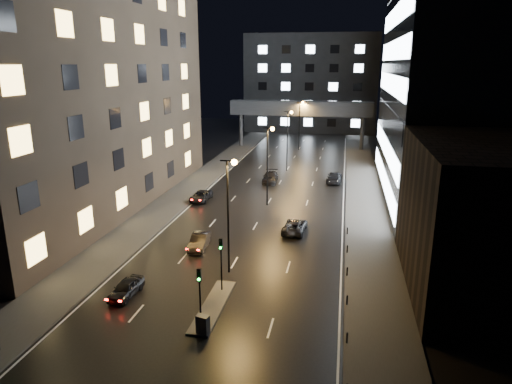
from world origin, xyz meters
TOP-DOWN VIEW (x-y plane):
  - ground at (0.00, 40.00)m, footprint 160.00×160.00m
  - sidewalk_left at (-12.50, 35.00)m, footprint 5.00×110.00m
  - sidewalk_right at (12.50, 35.00)m, footprint 5.00×110.00m
  - building_left at (-22.50, 24.00)m, footprint 15.00×48.00m
  - building_right_low at (20.00, 9.00)m, footprint 10.00×18.00m
  - building_right_glass at (25.00, 36.00)m, footprint 20.00×36.00m
  - building_far at (0.00, 98.00)m, footprint 34.00×14.00m
  - skybridge at (0.00, 70.00)m, footprint 30.00×3.00m
  - median_island at (0.30, 2.00)m, footprint 1.60×8.00m
  - traffic_signal_near at (0.30, 4.49)m, footprint 0.28×0.34m
  - traffic_signal_far at (0.30, -1.01)m, footprint 0.28×0.34m
  - bollard_row at (10.20, 6.50)m, footprint 0.12×25.12m
  - streetlight_near at (0.16, 8.00)m, footprint 1.45×0.50m
  - streetlight_mid_a at (0.16, 28.00)m, footprint 1.45×0.50m
  - streetlight_mid_b at (0.16, 48.00)m, footprint 1.45×0.50m
  - streetlight_far at (0.16, 68.00)m, footprint 1.45×0.50m
  - car_away_a at (-6.92, 2.36)m, footprint 1.82×3.96m
  - car_away_b at (-4.20, 12.66)m, footprint 1.94×4.54m
  - car_away_c at (-9.00, 28.23)m, footprint 2.22×4.70m
  - car_away_d at (-1.50, 39.81)m, footprint 2.51×5.47m
  - car_toward_a at (4.59, 18.95)m, footprint 2.58×5.03m
  - car_toward_b at (8.20, 41.63)m, footprint 2.46×5.55m
  - utility_cabinet at (0.67, -1.70)m, footprint 0.94×0.71m
  - cone_a at (0.74, -1.52)m, footprint 0.50×0.50m

SIDE VIEW (x-z plane):
  - ground at x=0.00m, z-range 0.00..0.00m
  - sidewalk_left at x=-12.50m, z-range 0.00..0.15m
  - sidewalk_right at x=12.50m, z-range 0.00..0.15m
  - median_island at x=0.30m, z-range 0.00..0.15m
  - cone_a at x=0.74m, z-range 0.00..0.55m
  - bollard_row at x=10.20m, z-range 0.00..0.90m
  - car_away_c at x=-9.00m, z-range 0.00..1.30m
  - car_away_a at x=-6.92m, z-range 0.00..1.31m
  - car_toward_a at x=4.59m, z-range 0.00..1.36m
  - car_away_b at x=-4.20m, z-range 0.00..1.45m
  - car_away_d at x=-1.50m, z-range 0.00..1.55m
  - car_toward_b at x=8.20m, z-range 0.00..1.58m
  - utility_cabinet at x=0.67m, z-range 0.15..1.46m
  - traffic_signal_near at x=0.30m, z-range 0.89..5.29m
  - traffic_signal_far at x=0.30m, z-range 0.89..5.29m
  - building_right_low at x=20.00m, z-range 0.00..12.00m
  - streetlight_near at x=0.16m, z-range 1.42..11.57m
  - streetlight_mid_a at x=0.16m, z-range 1.42..11.57m
  - streetlight_mid_b at x=0.16m, z-range 1.42..11.57m
  - streetlight_far at x=0.16m, z-range 1.42..11.57m
  - skybridge at x=0.00m, z-range 3.34..13.34m
  - building_far at x=0.00m, z-range 0.00..25.00m
  - building_left at x=-22.50m, z-range 0.00..40.00m
  - building_right_glass at x=25.00m, z-range 0.00..45.00m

